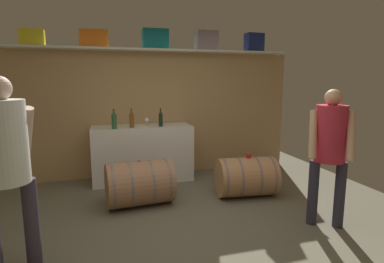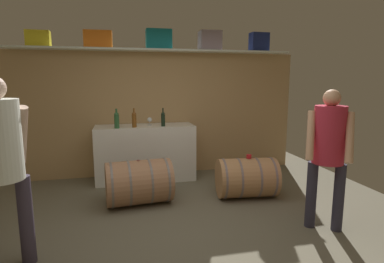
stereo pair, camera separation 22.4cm
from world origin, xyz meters
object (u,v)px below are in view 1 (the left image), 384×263
at_px(toolcase_teal, 155,39).
at_px(wine_bottle_green, 114,120).
at_px(toolcase_orange, 94,39).
at_px(toolcase_grey, 206,41).
at_px(wine_barrel_far, 140,183).
at_px(winemaker_pouring, 330,144).
at_px(tasting_cup, 248,156).
at_px(wine_glass, 147,120).
at_px(toolcase_navy, 254,43).
at_px(work_cabinet, 143,153).
at_px(wine_barrel_near, 246,177).
at_px(wine_bottle_dark, 161,119).
at_px(visitor_tasting, 5,157).
at_px(wine_bottle_amber, 132,120).
at_px(toolcase_yellow, 32,38).

xyz_separation_m(toolcase_teal, wine_bottle_green, (-0.73, -0.40, -1.28)).
xyz_separation_m(toolcase_orange, toolcase_grey, (1.85, 0.00, 0.03)).
xyz_separation_m(toolcase_teal, wine_barrel_far, (-0.45, -1.25, -2.03)).
bearing_deg(winemaker_pouring, tasting_cup, -35.42).
bearing_deg(tasting_cup, wine_glass, 138.08).
height_order(toolcase_navy, work_cabinet, toolcase_navy).
bearing_deg(wine_barrel_near, wine_bottle_dark, 142.92).
distance_m(toolcase_grey, wine_barrel_near, 2.45).
relative_size(toolcase_orange, visitor_tasting, 0.26).
xyz_separation_m(toolcase_teal, toolcase_navy, (1.79, 0.00, 0.00)).
bearing_deg(wine_bottle_amber, work_cabinet, 42.05).
bearing_deg(toolcase_teal, toolcase_orange, 179.64).
distance_m(toolcase_teal, visitor_tasting, 3.27).
bearing_deg(wine_bottle_green, toolcase_teal, 28.85).
bearing_deg(winemaker_pouring, visitor_tasting, 33.90).
relative_size(wine_glass, visitor_tasting, 0.08).
relative_size(toolcase_orange, tasting_cup, 6.02).
height_order(work_cabinet, tasting_cup, work_cabinet).
relative_size(wine_barrel_far, tasting_cup, 12.65).
height_order(winemaker_pouring, visitor_tasting, visitor_tasting).
bearing_deg(wine_bottle_dark, work_cabinet, 153.44).
height_order(wine_barrel_far, winemaker_pouring, winemaker_pouring).
xyz_separation_m(toolcase_yellow, winemaker_pouring, (3.40, -2.44, -1.33)).
relative_size(toolcase_teal, tasting_cup, 5.83).
xyz_separation_m(toolcase_grey, tasting_cup, (0.21, -1.33, -1.74)).
bearing_deg(wine_barrel_near, wine_bottle_green, 158.37).
relative_size(toolcase_yellow, wine_glass, 2.58).
relative_size(tasting_cup, winemaker_pouring, 0.05).
bearing_deg(wine_barrel_far, toolcase_yellow, 132.85).
bearing_deg(wine_bottle_dark, winemaker_pouring, -53.82).
relative_size(toolcase_orange, work_cabinet, 0.27).
xyz_separation_m(wine_bottle_green, wine_bottle_dark, (0.73, 0.06, -0.01)).
bearing_deg(toolcase_yellow, toolcase_orange, -2.36).
xyz_separation_m(wine_glass, tasting_cup, (1.29, -1.16, -0.41)).
relative_size(toolcase_yellow, visitor_tasting, 0.20).
height_order(toolcase_orange, wine_barrel_far, toolcase_orange).
relative_size(wine_bottle_amber, visitor_tasting, 0.18).
bearing_deg(toolcase_teal, wine_barrel_near, -51.63).
distance_m(toolcase_teal, toolcase_grey, 0.88).
height_order(work_cabinet, winemaker_pouring, winemaker_pouring).
relative_size(toolcase_grey, visitor_tasting, 0.21).
distance_m(wine_barrel_near, wine_barrel_far, 1.52).
bearing_deg(wine_barrel_near, toolcase_navy, 67.33).
bearing_deg(toolcase_teal, wine_bottle_dark, -89.25).
height_order(toolcase_teal, wine_barrel_near, toolcase_teal).
distance_m(toolcase_orange, toolcase_teal, 0.97).
distance_m(toolcase_yellow, toolcase_teal, 1.86).
bearing_deg(wine_bottle_green, wine_bottle_amber, 8.68).
bearing_deg(wine_barrel_near, toolcase_orange, 152.68).
relative_size(toolcase_navy, wine_barrel_near, 0.37).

